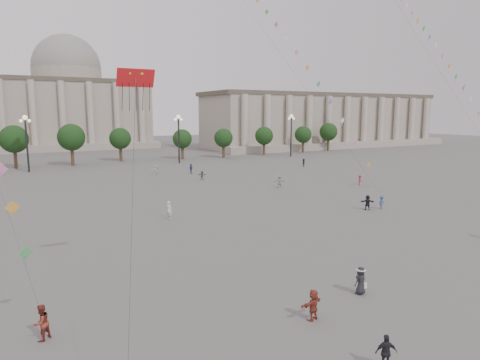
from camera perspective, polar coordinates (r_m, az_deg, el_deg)
name	(u,v)px	position (r m, az deg, el deg)	size (l,w,h in m)	color
ground	(345,292)	(28.56, 13.79, -14.30)	(360.00, 360.00, 0.00)	#585653
hall_east	(324,121)	(146.41, 11.12, 7.79)	(84.00, 26.22, 17.20)	#A19887
hall_central	(69,103)	(149.57, -21.82, 9.57)	(48.30, 34.30, 35.50)	#A19887
tree_row	(101,139)	(99.04, -17.99, 5.25)	(137.12, 5.12, 8.00)	#3D2E1E
lamp_post_mid_west	(26,133)	(89.37, -26.63, 5.63)	(2.00, 0.90, 10.65)	#262628
lamp_post_mid_east	(179,130)	(95.19, -8.19, 6.64)	(2.00, 0.90, 10.65)	#262628
lamp_post_far_east	(291,128)	(109.24, 6.85, 6.96)	(2.00, 0.90, 10.65)	#262628
person_crowd_0	(191,169)	(79.17, -6.55, 1.52)	(1.06, 0.44, 1.82)	#324970
person_crowd_3	(368,202)	(51.55, 16.64, -2.89)	(1.62, 0.51, 1.74)	black
person_crowd_4	(156,170)	(78.68, -11.18, 1.36)	(1.69, 0.54, 1.83)	white
person_crowd_7	(280,182)	(64.06, 5.29, -0.21)	(1.72, 0.55, 1.86)	beige
person_crowd_8	(360,180)	(68.44, 15.70, -0.03)	(1.03, 0.59, 1.60)	maroon
person_crowd_9	(304,163)	(89.62, 8.49, 2.30)	(1.53, 0.49, 1.65)	black
person_crowd_12	(202,175)	(71.74, -5.08, 0.64)	(1.41, 0.45, 1.52)	slate
person_crowd_13	(169,210)	(45.83, -9.44, -3.97)	(0.71, 0.46, 1.94)	silver
tourist_1	(386,352)	(21.13, 18.91, -20.90)	(0.95, 0.40, 1.62)	black
tourist_2	(313,305)	(24.44, 9.73, -16.08)	(1.60, 0.51, 1.73)	brown
kite_flyer_0	(41,323)	(24.28, -24.96, -16.86)	(0.89, 0.70, 1.84)	maroon
kite_flyer_1	(382,202)	(52.72, 18.37, -2.82)	(1.01, 0.58, 1.56)	#36527A
hat_person	(361,280)	(28.19, 15.79, -12.71)	(0.91, 0.66, 1.73)	black
dragon_kite	(136,92)	(25.91, -13.71, 11.37)	(3.32, 7.25, 18.60)	red
kite_train_east	(418,25)	(72.02, 22.61, 18.55)	(10.58, 37.19, 56.61)	#3F3F3F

